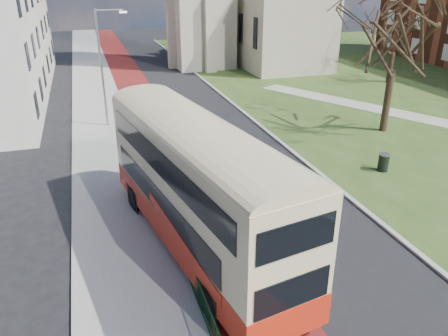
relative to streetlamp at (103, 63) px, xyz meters
name	(u,v)px	position (x,y,z in m)	size (l,w,h in m)	color
ground	(256,254)	(4.35, -18.00, -4.59)	(160.00, 160.00, 0.00)	black
road_carriageway	(183,112)	(5.85, 2.00, -4.59)	(9.00, 120.00, 0.01)	black
bus_lane	(149,115)	(3.15, 2.00, -4.59)	(3.40, 120.00, 0.01)	#591414
pavement_west	(100,119)	(-0.65, 2.00, -4.53)	(4.00, 120.00, 0.12)	gray
kerb_west	(126,116)	(1.35, 2.00, -4.53)	(0.25, 120.00, 0.13)	#999993
kerb_east	(229,100)	(10.45, 4.00, -4.53)	(0.25, 80.00, 0.13)	#999993
grass_green	(417,85)	(30.35, 4.00, -4.57)	(40.00, 80.00, 0.04)	#2E491A
pedestrian_railing	(164,206)	(1.40, -14.00, -4.04)	(0.07, 24.00, 1.12)	#0E3D1C
streetlamp	(103,63)	(0.00, 0.00, 0.00)	(2.13, 0.18, 8.00)	gray
bus	(197,182)	(2.28, -16.85, -1.62)	(5.05, 12.76, 5.20)	#B12410
winter_tree_near	(400,18)	(18.37, -6.84, 3.04)	(7.75, 7.75, 10.96)	#322619
winter_tree_far	(396,28)	(28.31, 5.94, 0.74)	(5.81, 5.81, 7.66)	black
litter_bin	(383,162)	(14.06, -12.72, -4.04)	(0.64, 0.64, 1.02)	black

